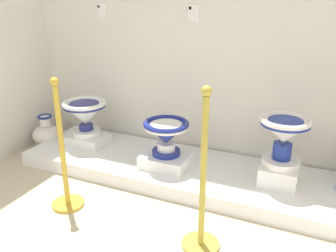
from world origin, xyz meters
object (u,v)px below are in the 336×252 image
object	(u,v)px
antique_toilet_squat_floral	(166,133)
info_placard_first	(102,11)
plinth_block_slender_white	(87,139)
plinth_block_tall_cobalt	(279,174)
info_placard_second	(194,13)
decorative_vase_corner	(47,134)
plinth_block_squat_floral	(166,160)
antique_toilet_tall_cobalt	(284,134)
stanchion_post_near_left	(64,169)
antique_toilet_slender_white	(85,113)
stanchion_post_near_right	(202,201)

from	to	relation	value
antique_toilet_squat_floral	info_placard_first	bearing A→B (deg)	151.32
plinth_block_slender_white	plinth_block_tall_cobalt	xyz separation A→B (m)	(1.85, -0.01, 0.03)
info_placard_second	decorative_vase_corner	world-z (taller)	info_placard_second
plinth_block_squat_floral	decorative_vase_corner	world-z (taller)	decorative_vase_corner
plinth_block_tall_cobalt	antique_toilet_tall_cobalt	distance (m)	0.34
antique_toilet_squat_floral	plinth_block_tall_cobalt	bearing A→B (deg)	6.06
antique_toilet_squat_floral	info_placard_second	distance (m)	1.07
info_placard_first	decorative_vase_corner	world-z (taller)	info_placard_first
plinth_block_slender_white	stanchion_post_near_left	world-z (taller)	stanchion_post_near_left
antique_toilet_slender_white	stanchion_post_near_left	distance (m)	0.92
plinth_block_squat_floral	decorative_vase_corner	distance (m)	1.43
antique_toilet_tall_cobalt	stanchion_post_near_right	xyz separation A→B (m)	(-0.36, -0.84, -0.20)
antique_toilet_squat_floral	info_placard_first	distance (m)	1.40
plinth_block_slender_white	info_placard_second	world-z (taller)	info_placard_second
plinth_block_tall_cobalt	antique_toilet_tall_cobalt	bearing A→B (deg)	0.00
info_placard_second	antique_toilet_squat_floral	bearing A→B (deg)	-94.30
antique_toilet_slender_white	antique_toilet_tall_cobalt	bearing A→B (deg)	-0.27
info_placard_second	stanchion_post_near_right	xyz separation A→B (m)	(0.54, -1.24, -1.03)
info_placard_first	info_placard_second	world-z (taller)	info_placard_second
plinth_block_slender_white	decorative_vase_corner	world-z (taller)	decorative_vase_corner
stanchion_post_near_right	plinth_block_squat_floral	bearing A→B (deg)	128.17
antique_toilet_squat_floral	info_placard_second	xyz separation A→B (m)	(0.04, 0.50, 0.94)
stanchion_post_near_left	stanchion_post_near_right	distance (m)	1.10
decorative_vase_corner	stanchion_post_near_right	world-z (taller)	stanchion_post_near_right
info_placard_first	info_placard_second	distance (m)	0.95
antique_toilet_slender_white	plinth_block_squat_floral	xyz separation A→B (m)	(0.91, -0.11, -0.27)
plinth_block_squat_floral	antique_toilet_slender_white	bearing A→B (deg)	173.23
plinth_block_slender_white	antique_toilet_squat_floral	world-z (taller)	antique_toilet_squat_floral
info_placard_first	antique_toilet_slender_white	bearing A→B (deg)	-90.49
antique_toilet_squat_floral	info_placard_second	size ratio (longest dim) A/B	2.64
plinth_block_squat_floral	info_placard_first	size ratio (longest dim) A/B	2.74
plinth_block_tall_cobalt	stanchion_post_near_right	distance (m)	0.92
plinth_block_slender_white	antique_toilet_squat_floral	xyz separation A→B (m)	(0.91, -0.11, 0.26)
plinth_block_tall_cobalt	stanchion_post_near_left	xyz separation A→B (m)	(-1.45, -0.81, 0.12)
stanchion_post_near_left	info_placard_first	bearing A→B (deg)	108.21
plinth_block_squat_floral	antique_toilet_squat_floral	distance (m)	0.25
antique_toilet_tall_cobalt	info_placard_second	bearing A→B (deg)	156.22
plinth_block_squat_floral	info_placard_first	bearing A→B (deg)	151.32
stanchion_post_near_left	plinth_block_tall_cobalt	bearing A→B (deg)	29.09
stanchion_post_near_left	stanchion_post_near_right	bearing A→B (deg)	-1.64
plinth_block_squat_floral	antique_toilet_squat_floral	world-z (taller)	antique_toilet_squat_floral
plinth_block_tall_cobalt	decorative_vase_corner	distance (m)	2.37
plinth_block_slender_white	plinth_block_tall_cobalt	world-z (taller)	plinth_block_tall_cobalt
info_placard_first	stanchion_post_near_right	distance (m)	2.19
info_placard_second	stanchion_post_near_right	size ratio (longest dim) A/B	0.14
plinth_block_slender_white	antique_toilet_squat_floral	distance (m)	0.96
plinth_block_tall_cobalt	decorative_vase_corner	bearing A→B (deg)	179.88
antique_toilet_slender_white	antique_toilet_tall_cobalt	world-z (taller)	antique_toilet_tall_cobalt
antique_toilet_slender_white	plinth_block_tall_cobalt	xyz separation A→B (m)	(1.85, -0.01, -0.25)
antique_toilet_squat_floral	stanchion_post_near_right	world-z (taller)	stanchion_post_near_right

